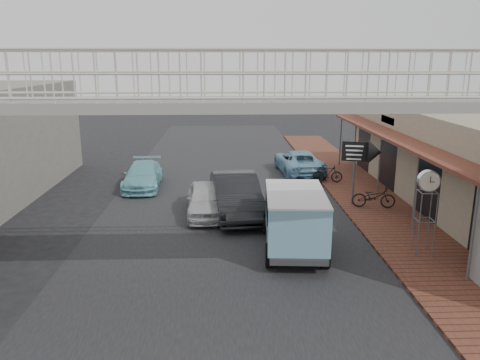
{
  "coord_description": "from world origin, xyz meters",
  "views": [
    {
      "loc": [
        0.0,
        -14.92,
        6.11
      ],
      "look_at": [
        0.62,
        1.9,
        1.8
      ],
      "focal_mm": 35.0,
      "sensor_mm": 36.0,
      "label": 1
    }
  ],
  "objects": [
    {
      "name": "street_clock",
      "position": [
        6.34,
        -1.18,
        2.37
      ],
      "size": [
        0.68,
        0.56,
        2.74
      ],
      "rotation": [
        0.0,
        0.0,
        -0.06
      ],
      "color": "#59595B",
      "rests_on": "sidewalk"
    },
    {
      "name": "angkot_far",
      "position": [
        -3.97,
        7.63,
        0.61
      ],
      "size": [
        1.89,
        4.26,
        1.22
      ],
      "primitive_type": "imported",
      "rotation": [
        0.0,
        0.0,
        0.04
      ],
      "color": "#74C0C9",
      "rests_on": "ground"
    },
    {
      "name": "sidewalk",
      "position": [
        6.5,
        3.0,
        0.05
      ],
      "size": [
        3.0,
        40.0,
        0.1
      ],
      "primitive_type": "cube",
      "color": "brown",
      "rests_on": "ground"
    },
    {
      "name": "motorcycle_far",
      "position": [
        5.3,
        7.93,
        0.55
      ],
      "size": [
        1.53,
        0.61,
        0.89
      ],
      "primitive_type": "imported",
      "rotation": [
        0.0,
        0.0,
        1.44
      ],
      "color": "black",
      "rests_on": "sidewalk"
    },
    {
      "name": "road_strip",
      "position": [
        0.0,
        0.0,
        0.01
      ],
      "size": [
        10.0,
        60.0,
        0.01
      ],
      "primitive_type": "cube",
      "color": "black",
      "rests_on": "ground"
    },
    {
      "name": "angkot_curb",
      "position": [
        4.2,
        10.38,
        0.65
      ],
      "size": [
        2.46,
        4.8,
        1.3
      ],
      "primitive_type": "imported",
      "rotation": [
        0.0,
        0.0,
        3.21
      ],
      "color": "#70A6C2",
      "rests_on": "ground"
    },
    {
      "name": "motorcycle_near",
      "position": [
        6.29,
        3.66,
        0.57
      ],
      "size": [
        1.86,
        0.9,
        0.93
      ],
      "primitive_type": "imported",
      "rotation": [
        0.0,
        0.0,
        1.41
      ],
      "color": "black",
      "rests_on": "sidewalk"
    },
    {
      "name": "white_hatchback",
      "position": [
        -0.71,
        3.26,
        0.66
      ],
      "size": [
        1.77,
        3.93,
        1.31
      ],
      "primitive_type": "imported",
      "rotation": [
        0.0,
        0.0,
        0.06
      ],
      "color": "silver",
      "rests_on": "ground"
    },
    {
      "name": "arrow_sign",
      "position": [
        6.22,
        3.99,
        2.37
      ],
      "size": [
        1.7,
        1.12,
        2.82
      ],
      "rotation": [
        0.0,
        0.0,
        -0.25
      ],
      "color": "#59595B",
      "rests_on": "sidewalk"
    },
    {
      "name": "angkot_van",
      "position": [
        2.32,
        -0.49,
        1.3
      ],
      "size": [
        2.18,
        4.29,
        2.05
      ],
      "rotation": [
        0.0,
        0.0,
        -0.07
      ],
      "color": "black",
      "rests_on": "ground"
    },
    {
      "name": "dark_sedan",
      "position": [
        0.5,
        3.25,
        0.82
      ],
      "size": [
        2.26,
        5.16,
        1.65
      ],
      "primitive_type": "imported",
      "rotation": [
        0.0,
        0.0,
        0.11
      ],
      "color": "black",
      "rests_on": "ground"
    },
    {
      "name": "ground",
      "position": [
        0.0,
        0.0,
        0.0
      ],
      "size": [
        120.0,
        120.0,
        0.0
      ],
      "primitive_type": "plane",
      "color": "black",
      "rests_on": "ground"
    },
    {
      "name": "footbridge",
      "position": [
        0.0,
        -4.0,
        3.18
      ],
      "size": [
        16.4,
        2.4,
        6.34
      ],
      "color": "gray",
      "rests_on": "ground"
    }
  ]
}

